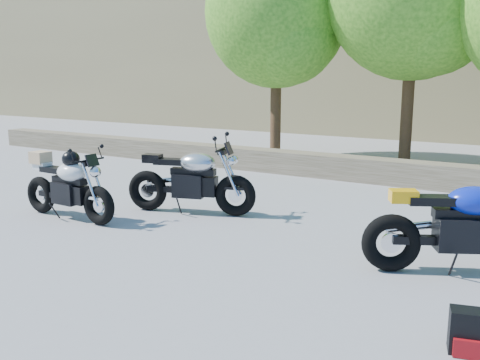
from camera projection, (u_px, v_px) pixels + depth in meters
name	position (u px, v px, depth m)	size (l,w,h in m)	color
ground	(187.00, 247.00, 6.96)	(90.00, 90.00, 0.00)	gray
stone_wall	(341.00, 167.00, 11.52)	(22.00, 0.55, 0.50)	brown
tree_decid_left	(279.00, 17.00, 13.45)	(3.67, 3.67, 5.62)	#382314
silver_bike	(191.00, 181.00, 8.59)	(2.12, 0.89, 1.09)	black
white_bike	(67.00, 185.00, 8.27)	(1.95, 0.62, 1.08)	black
blue_bike	(462.00, 227.00, 5.98)	(2.02, 1.17, 1.10)	black
backpack	(467.00, 332.00, 4.31)	(0.31, 0.28, 0.37)	black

